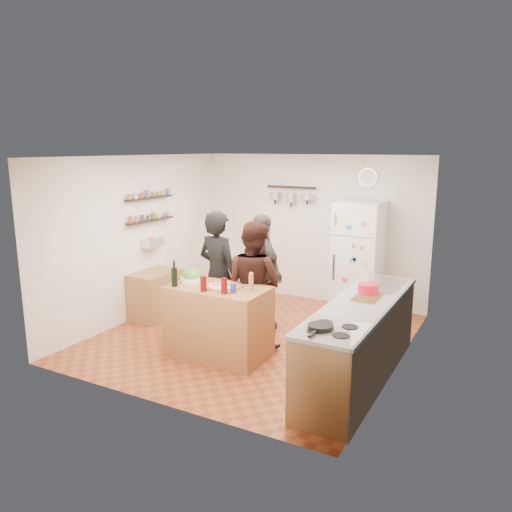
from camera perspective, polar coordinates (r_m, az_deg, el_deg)
The scene contains 26 objects.
room_shell at distance 7.10m, azimuth 1.11°, elevation 1.23°, with size 4.20×4.20×4.20m.
prep_island at distance 6.39m, azimuth -4.33°, elevation -7.48°, with size 1.25×0.72×0.91m, color brown.
pizza_board at distance 6.19m, azimuth -3.87°, elevation -3.61°, with size 0.42×0.34×0.02m, color brown.
pizza at distance 6.19m, azimuth -3.88°, elevation -3.44°, with size 0.34×0.34×0.02m, color #CBB486.
salad_bowl at distance 6.51m, azimuth -7.27°, elevation -2.69°, with size 0.31×0.31×0.06m, color white.
wine_bottle at distance 6.33m, azimuth -9.31°, elevation -2.38°, with size 0.08×0.08×0.24m, color black.
wine_glass_near at distance 6.06m, azimuth -6.04°, elevation -3.18°, with size 0.08×0.08×0.19m, color #500608.
wine_glass_far at distance 5.95m, azimuth -3.67°, elevation -3.43°, with size 0.08×0.08×0.19m, color #570709.
pepper_mill at distance 6.04m, azimuth -0.56°, elevation -3.16°, with size 0.06×0.06×0.19m, color #A06443.
salt_canister at distance 5.98m, azimuth -2.61°, elevation -3.68°, with size 0.07×0.07×0.12m, color navy.
person_left at distance 6.89m, azimuth -4.32°, elevation -2.17°, with size 0.65×0.43×1.79m, color black.
person_center at distance 6.59m, azimuth -0.26°, elevation -3.26°, with size 0.82×0.64×1.69m, color black.
person_back at distance 7.20m, azimuth 0.62°, elevation -1.89°, with size 1.00×0.41×1.70m, color #312E2B.
counter_run at distance 5.87m, azimuth 11.79°, elevation -9.60°, with size 0.63×2.63×0.90m, color #9E7042.
stove_top at distance 4.86m, azimuth 8.73°, elevation -8.38°, with size 0.60×0.62×0.02m, color white.
skillet at distance 4.83m, azimuth 7.39°, elevation -8.04°, with size 0.25×0.25×0.05m, color black.
sink at distance 6.51m, azimuth 14.16°, elevation -3.22°, with size 0.50×0.80×0.03m, color silver.
cutting_board at distance 5.89m, azimuth 12.50°, elevation -4.84°, with size 0.30×0.40×0.02m, color brown.
red_bowl at distance 6.12m, azimuth 12.75°, elevation -3.58°, with size 0.26×0.26×0.11m, color red.
fridge at distance 8.06m, azimuth 11.61°, elevation -0.22°, with size 0.70×0.68×1.80m, color white.
wall_clock at distance 8.21m, azimuth 12.68°, elevation 8.78°, with size 0.30×0.30×0.03m, color silver.
spice_shelf_lower at distance 7.97m, azimuth -11.96°, elevation 4.01°, with size 0.12×1.00×0.03m, color black.
spice_shelf_upper at distance 7.93m, azimuth -12.07°, elevation 6.51°, with size 0.12×1.00×0.03m, color black.
produce_basket at distance 8.01m, azimuth -11.68°, elevation 1.52°, with size 0.18×0.35×0.14m, color silver.
side_table at distance 7.96m, azimuth -11.39°, elevation -4.35°, with size 0.50×0.80×0.73m, color #A17243.
pot_rack at distance 8.59m, azimuth 4.04°, elevation 7.85°, with size 0.90×0.04×0.04m, color black.
Camera 1 is at (3.20, -5.80, 2.62)m, focal length 35.00 mm.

